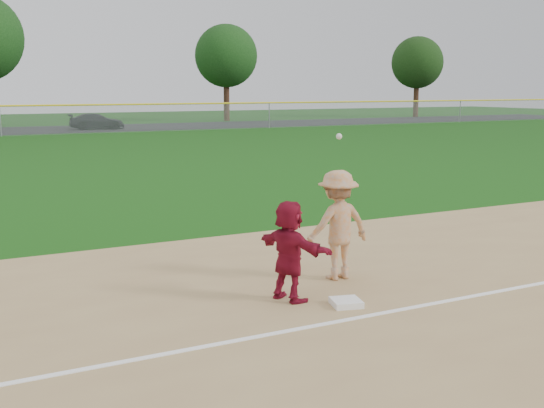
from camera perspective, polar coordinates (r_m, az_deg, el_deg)
name	(u,v)px	position (r m, az deg, el deg)	size (l,w,h in m)	color
ground	(319,305)	(10.27, 3.94, -8.43)	(160.00, 160.00, 0.00)	#14480E
foul_line	(349,319)	(9.63, 6.47, -9.57)	(60.00, 0.10, 0.01)	white
first_base	(346,303)	(10.20, 6.22, -8.20)	(0.42, 0.42, 0.09)	white
base_runner	(289,251)	(10.22, 1.45, -3.92)	(1.42, 0.45, 1.53)	maroon
car_right	(97,121)	(54.63, -14.47, 6.72)	(1.69, 4.17, 1.21)	black
first_base_play	(338,225)	(11.40, 5.51, -1.75)	(1.19, 1.06, 2.49)	#A1A1A3
tree_3	(226,56)	(66.92, -3.87, 12.25)	(6.00, 6.00, 9.19)	#361E13
tree_4	(417,63)	(77.21, 12.06, 11.49)	(5.60, 5.60, 8.67)	#382114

